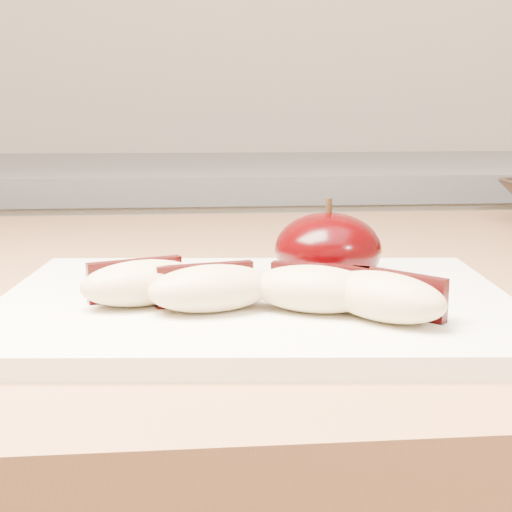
{
  "coord_description": "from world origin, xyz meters",
  "views": [
    {
      "loc": [
        -0.13,
        -0.07,
        1.02
      ],
      "look_at": [
        -0.09,
        0.36,
        0.94
      ],
      "focal_mm": 50.0,
      "sensor_mm": 36.0,
      "label": 1
    }
  ],
  "objects": [
    {
      "name": "apple_half",
      "position": [
        -0.04,
        0.41,
        0.93
      ],
      "size": [
        0.08,
        0.08,
        0.06
      ],
      "rotation": [
        0.0,
        0.0,
        0.11
      ],
      "color": "black",
      "rests_on": "cutting_board"
    },
    {
      "name": "apple_wedge_a",
      "position": [
        -0.16,
        0.34,
        0.93
      ],
      "size": [
        0.08,
        0.06,
        0.03
      ],
      "rotation": [
        0.0,
        0.0,
        0.35
      ],
      "color": "#D3B685",
      "rests_on": "cutting_board"
    },
    {
      "name": "back_cabinet",
      "position": [
        0.0,
        1.2,
        0.47
      ],
      "size": [
        2.4,
        0.62,
        0.94
      ],
      "color": "silver",
      "rests_on": "ground"
    },
    {
      "name": "apple_wedge_c",
      "position": [
        -0.06,
        0.32,
        0.93
      ],
      "size": [
        0.08,
        0.06,
        0.03
      ],
      "rotation": [
        0.0,
        0.0,
        -0.39
      ],
      "color": "#D3B685",
      "rests_on": "cutting_board"
    },
    {
      "name": "cutting_board",
      "position": [
        -0.09,
        0.36,
        0.91
      ],
      "size": [
        0.34,
        0.26,
        0.01
      ],
      "primitive_type": "cube",
      "rotation": [
        0.0,
        0.0,
        -0.09
      ],
      "color": "silver",
      "rests_on": "island_counter"
    },
    {
      "name": "apple_wedge_d",
      "position": [
        -0.02,
        0.3,
        0.93
      ],
      "size": [
        0.08,
        0.08,
        0.03
      ],
      "rotation": [
        0.0,
        0.0,
        -0.81
      ],
      "color": "#D3B685",
      "rests_on": "cutting_board"
    },
    {
      "name": "apple_wedge_b",
      "position": [
        -0.12,
        0.33,
        0.93
      ],
      "size": [
        0.08,
        0.05,
        0.03
      ],
      "rotation": [
        0.0,
        0.0,
        0.22
      ],
      "color": "#D3B685",
      "rests_on": "cutting_board"
    }
  ]
}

